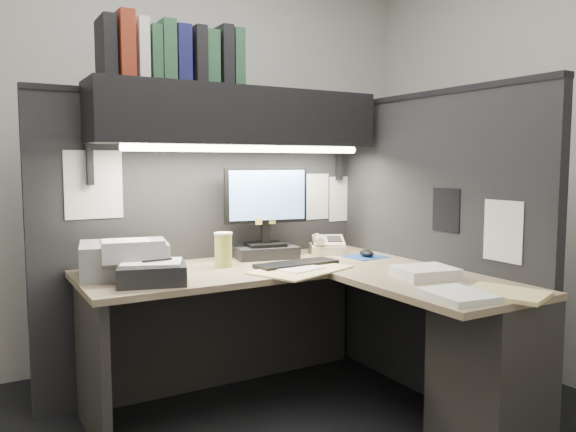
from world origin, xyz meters
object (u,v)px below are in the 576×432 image
object	(u,v)px
telephone	(328,246)
coffee_cup	(223,251)
monitor	(266,222)
desk	(368,340)
notebook_stack	(152,274)
keyboard	(297,264)
printer	(124,259)
overhead_shelf	(238,117)

from	to	relation	value
telephone	coffee_cup	world-z (taller)	coffee_cup
monitor	coffee_cup	xyz separation A→B (m)	(-0.31, -0.12, -0.12)
desk	notebook_stack	xyz separation A→B (m)	(-0.89, 0.40, 0.33)
monitor	keyboard	distance (m)	0.35
desk	telephone	distance (m)	0.82
monitor	notebook_stack	xyz separation A→B (m)	(-0.74, -0.33, -0.16)
coffee_cup	keyboard	bearing A→B (deg)	-28.83
coffee_cup	notebook_stack	size ratio (longest dim) A/B	0.57
desk	notebook_stack	world-z (taller)	notebook_stack
desk	monitor	bearing A→B (deg)	101.25
desk	notebook_stack	distance (m)	1.03
coffee_cup	printer	bearing A→B (deg)	177.05
monitor	notebook_stack	bearing A→B (deg)	-145.83
notebook_stack	overhead_shelf	bearing A→B (deg)	30.75
overhead_shelf	printer	world-z (taller)	overhead_shelf
coffee_cup	printer	size ratio (longest dim) A/B	0.42
overhead_shelf	coffee_cup	size ratio (longest dim) A/B	9.38
desk	coffee_cup	distance (m)	0.85
telephone	keyboard	bearing A→B (deg)	-117.55
desk	coffee_cup	bearing A→B (deg)	126.41
telephone	coffee_cup	size ratio (longest dim) A/B	1.24
overhead_shelf	keyboard	distance (m)	0.84
keyboard	coffee_cup	xyz separation A→B (m)	(-0.33, 0.18, 0.07)
monitor	telephone	size ratio (longest dim) A/B	2.46
desk	overhead_shelf	distance (m)	1.33
monitor	coffee_cup	size ratio (longest dim) A/B	3.06
telephone	coffee_cup	distance (m)	0.71
monitor	keyboard	xyz separation A→B (m)	(0.02, -0.30, -0.19)
monitor	coffee_cup	bearing A→B (deg)	-149.00
keyboard	printer	size ratio (longest dim) A/B	1.12
coffee_cup	notebook_stack	xyz separation A→B (m)	(-0.43, -0.21, -0.04)
desk	keyboard	xyz separation A→B (m)	(-0.13, 0.44, 0.30)
monitor	keyboard	size ratio (longest dim) A/B	1.15
desk	printer	size ratio (longest dim) A/B	4.34
keyboard	telephone	size ratio (longest dim) A/B	2.13
overhead_shelf	keyboard	size ratio (longest dim) A/B	3.54
telephone	desk	bearing A→B (deg)	-82.64
coffee_cup	notebook_stack	distance (m)	0.48
keyboard	overhead_shelf	bearing A→B (deg)	116.18
printer	monitor	bearing A→B (deg)	17.74
keyboard	telephone	world-z (taller)	telephone
desk	overhead_shelf	size ratio (longest dim) A/B	1.10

